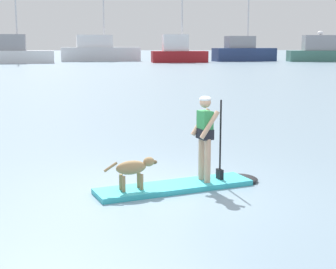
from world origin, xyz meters
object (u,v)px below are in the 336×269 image
at_px(moored_boat_outer, 243,51).
at_px(moored_boat_center, 323,52).
at_px(dog, 134,168).
at_px(person_paddler, 206,132).
at_px(paddleboard, 185,185).
at_px(moored_boat_port, 99,51).
at_px(moored_boat_starboard, 178,52).
at_px(moored_boat_far_starboard, 12,52).

bearing_deg(moored_boat_outer, moored_boat_center, -13.93).
bearing_deg(dog, person_paddler, 16.56).
height_order(paddleboard, moored_boat_outer, moored_boat_outer).
bearing_deg(moored_boat_center, dog, -116.46).
relative_size(moored_boat_port, moored_boat_center, 1.09).
bearing_deg(moored_boat_outer, paddleboard, -106.32).
bearing_deg(moored_boat_starboard, moored_boat_far_starboard, -178.85).
bearing_deg(person_paddler, dog, -163.44).
relative_size(paddleboard, moored_boat_far_starboard, 0.28).
relative_size(paddleboard, moored_boat_starboard, 0.31).
relative_size(dog, moored_boat_far_starboard, 0.08).
distance_m(moored_boat_starboard, moored_boat_outer, 11.81).
height_order(moored_boat_far_starboard, moored_boat_outer, moored_boat_outer).
distance_m(moored_boat_port, moored_boat_center, 35.13).
bearing_deg(moored_boat_outer, moored_boat_starboard, -159.73).
relative_size(person_paddler, moored_boat_starboard, 0.15).
bearing_deg(moored_boat_center, person_paddler, -115.61).
xyz_separation_m(moored_boat_far_starboard, moored_boat_port, (12.15, 7.25, 0.05)).
bearing_deg(moored_boat_far_starboard, person_paddler, -77.08).
xyz_separation_m(dog, moored_boat_center, (33.36, 67.02, 1.01)).
relative_size(moored_boat_far_starboard, moored_boat_outer, 0.96).
bearing_deg(moored_boat_center, moored_boat_port, 170.76).
xyz_separation_m(person_paddler, moored_boat_starboard, (8.90, 65.47, 0.45)).
height_order(paddleboard, dog, dog).
bearing_deg(moored_boat_starboard, moored_boat_port, 149.83).
bearing_deg(moored_boat_starboard, moored_boat_outer, 20.27).
distance_m(dog, moored_boat_outer, 73.19).
height_order(moored_boat_port, moored_boat_starboard, moored_boat_starboard).
height_order(paddleboard, moored_boat_center, moored_boat_center).
distance_m(moored_boat_far_starboard, moored_boat_starboard, 23.80).
bearing_deg(paddleboard, moored_boat_port, 91.84).
distance_m(moored_boat_port, moored_boat_outer, 22.89).
relative_size(person_paddler, moored_boat_outer, 0.13).
height_order(paddleboard, person_paddler, person_paddler).
relative_size(person_paddler, moored_boat_far_starboard, 0.14).
distance_m(paddleboard, moored_boat_far_starboard, 66.72).
xyz_separation_m(moored_boat_port, moored_boat_center, (34.68, -5.64, -0.07)).
bearing_deg(moored_boat_starboard, dog, -98.91).
height_order(paddleboard, moored_boat_far_starboard, moored_boat_far_starboard).
bearing_deg(moored_boat_far_starboard, paddleboard, -77.46).
distance_m(person_paddler, dog, 1.61).
distance_m(paddleboard, moored_boat_port, 72.42).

